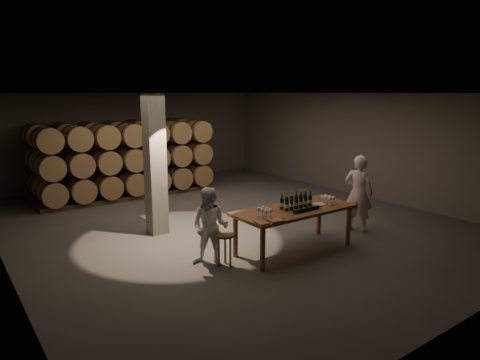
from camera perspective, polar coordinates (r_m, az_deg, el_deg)
room at (r=9.87m, az=-11.25°, el=1.95°), size 12.00×12.00×12.00m
tasting_table at (r=8.83m, az=7.29°, el=-4.42°), size 2.60×1.10×0.90m
barrel_stack_back at (r=14.83m, az=-16.38°, el=3.31°), size 5.48×0.95×2.31m
barrel_stack_front at (r=13.53m, az=-14.37°, el=2.66°), size 5.48×0.95×2.31m
bottle_cluster at (r=8.84m, az=7.50°, el=-2.93°), size 0.73×0.23×0.32m
lying_bottles at (r=8.62m, az=8.88°, el=-3.87°), size 0.76×0.08×0.08m
glass_cluster_left at (r=8.14m, az=3.31°, el=-4.03°), size 0.20×0.31×0.18m
glass_cluster_right at (r=9.27m, az=11.63°, el=-2.33°), size 0.19×0.30×0.17m
plate at (r=9.16m, az=10.46°, el=-3.20°), size 0.27×0.27×0.02m
notebook_near at (r=7.90m, az=4.78°, el=-5.40°), size 0.28×0.24×0.03m
notebook_corner at (r=7.77m, az=2.89°, el=-5.69°), size 0.22×0.27×0.02m
pen at (r=8.05m, az=5.49°, el=-5.16°), size 0.15×0.06×0.01m
stool at (r=8.09m, az=-2.05°, el=-7.99°), size 0.37×0.37×0.62m
person_man at (r=10.37m, az=15.53°, el=-1.72°), size 0.68×0.78×1.81m
person_woman at (r=8.06m, az=-3.99°, el=-6.26°), size 0.90×0.93×1.50m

